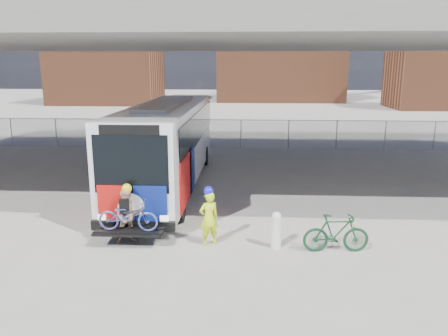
# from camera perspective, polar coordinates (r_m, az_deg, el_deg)

# --- Properties ---
(ground) EXTENTS (160.00, 160.00, 0.00)m
(ground) POSITION_cam_1_polar(r_m,az_deg,el_deg) (16.35, -2.03, -5.18)
(ground) COLOR #9E9991
(ground) RESTS_ON ground
(bus) EXTENTS (2.67, 12.90, 3.69)m
(bus) POSITION_cam_1_polar(r_m,az_deg,el_deg) (18.91, -7.35, 3.83)
(bus) COLOR silver
(bus) RESTS_ON ground
(overpass) EXTENTS (40.00, 16.00, 7.95)m
(overpass) POSITION_cam_1_polar(r_m,az_deg,el_deg) (19.55, -1.10, 17.29)
(overpass) COLOR #605E59
(overpass) RESTS_ON ground
(chainlink_fence) EXTENTS (30.00, 0.06, 30.00)m
(chainlink_fence) POSITION_cam_1_polar(r_m,az_deg,el_deg) (27.74, 0.17, 5.51)
(chainlink_fence) COLOR gray
(chainlink_fence) RESTS_ON ground
(brick_buildings) EXTENTS (54.00, 22.00, 12.00)m
(brick_buildings) POSITION_cam_1_polar(r_m,az_deg,el_deg) (63.67, 3.05, 13.49)
(brick_buildings) COLOR brown
(brick_buildings) RESTS_ON ground
(smokestack) EXTENTS (2.20, 2.20, 25.00)m
(smokestack) POSITION_cam_1_polar(r_m,az_deg,el_deg) (71.93, 13.94, 18.76)
(smokestack) COLOR brown
(smokestack) RESTS_ON ground
(bollard) EXTENTS (0.29, 0.29, 1.10)m
(bollard) POSITION_cam_1_polar(r_m,az_deg,el_deg) (12.78, 6.83, -7.86)
(bollard) COLOR silver
(bollard) RESTS_ON ground
(cyclist_hivis) EXTENTS (0.71, 0.63, 1.79)m
(cyclist_hivis) POSITION_cam_1_polar(r_m,az_deg,el_deg) (12.82, -1.99, -6.40)
(cyclist_hivis) COLOR #DEFF1A
(cyclist_hivis) RESTS_ON ground
(cyclist_tan) EXTENTS (0.97, 0.87, 1.83)m
(cyclist_tan) POSITION_cam_1_polar(r_m,az_deg,el_deg) (13.24, -12.41, -6.06)
(cyclist_tan) COLOR #D4A788
(cyclist_tan) RESTS_ON ground
(bike_parked) EXTENTS (1.90, 0.65, 1.12)m
(bike_parked) POSITION_cam_1_polar(r_m,az_deg,el_deg) (12.82, 14.43, -8.26)
(bike_parked) COLOR #133E21
(bike_parked) RESTS_ON ground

